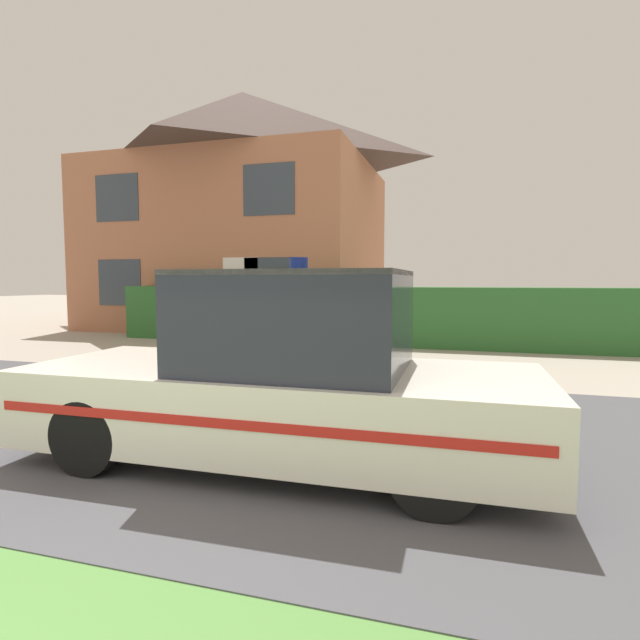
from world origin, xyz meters
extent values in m
cube|color=#4C4C51|center=(0.00, 3.47, 0.01)|extent=(28.00, 5.07, 0.01)
cube|color=#2D662D|center=(0.45, 10.32, 0.67)|extent=(14.17, 0.89, 1.35)
cylinder|color=black|center=(-0.86, 3.34, 0.30)|extent=(0.59, 0.21, 0.59)
cylinder|color=black|center=(-0.84, 1.95, 0.30)|extent=(0.59, 0.21, 0.59)
cylinder|color=black|center=(1.75, 3.38, 0.30)|extent=(0.59, 0.21, 0.59)
cylinder|color=black|center=(1.77, 1.99, 0.30)|extent=(0.59, 0.21, 0.59)
cube|color=silver|center=(0.45, 2.67, 0.48)|extent=(4.23, 1.64, 0.62)
cube|color=#232833|center=(0.63, 2.67, 1.19)|extent=(1.71, 1.45, 0.79)
cube|color=silver|center=(0.63, 2.67, 1.57)|extent=(1.71, 1.45, 0.04)
cube|color=red|center=(0.44, 3.46, 0.53)|extent=(3.99, 0.06, 0.07)
cube|color=red|center=(0.47, 1.87, 0.53)|extent=(3.99, 0.06, 0.07)
cylinder|color=#1933A5|center=(0.63, 2.67, 1.64)|extent=(0.15, 0.15, 0.10)
cube|color=#A86B4C|center=(-5.27, 14.19, 2.57)|extent=(8.33, 6.70, 5.14)
pyramid|color=#473833|center=(-5.27, 14.19, 6.38)|extent=(8.74, 7.04, 2.47)
cube|color=white|center=(-3.79, 10.83, 1.05)|extent=(1.00, 0.02, 2.10)
cube|color=#333D47|center=(-7.56, 10.83, 1.44)|extent=(1.40, 0.02, 1.30)
cube|color=#333D47|center=(-2.98, 10.83, 1.44)|extent=(1.40, 0.02, 1.30)
cube|color=#333D47|center=(-7.56, 10.83, 3.81)|extent=(1.40, 0.02, 1.30)
cube|color=#333D47|center=(-2.98, 10.83, 3.81)|extent=(1.40, 0.02, 1.30)
camera|label=1|loc=(1.95, -1.14, 1.51)|focal=28.00mm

